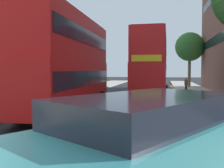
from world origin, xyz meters
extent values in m
cube|color=#ADA89E|center=(6.50, 16.00, 0.07)|extent=(4.00, 80.00, 0.14)
cube|color=#ADA89E|center=(-6.50, 16.00, 0.07)|extent=(4.00, 80.00, 0.14)
cube|color=yellow|center=(4.40, 14.00, 0.00)|extent=(0.10, 56.00, 0.01)
cube|color=yellow|center=(4.24, 14.00, 0.00)|extent=(0.10, 56.00, 0.01)
cube|color=#ADA89E|center=(0.00, 4.57, 0.05)|extent=(1.10, 2.20, 0.10)
cube|color=silver|center=(0.00, 4.57, 0.18)|extent=(0.36, 0.28, 0.16)
cube|color=white|center=(0.00, 4.57, 0.73)|extent=(0.28, 0.20, 0.95)
cube|color=blue|center=(0.00, 4.47, 0.92)|extent=(0.22, 0.01, 0.26)
cube|color=yellow|center=(0.00, 4.47, 0.54)|extent=(0.22, 0.01, 0.20)
cube|color=red|center=(-2.44, 12.50, 1.74)|extent=(2.69, 10.84, 2.60)
cube|color=red|center=(-2.44, 12.50, 4.29)|extent=(2.63, 10.62, 2.50)
cube|color=black|center=(-2.44, 12.50, 2.04)|extent=(2.71, 10.41, 0.84)
cube|color=black|center=(-2.44, 12.50, 4.39)|extent=(2.70, 10.19, 0.80)
cube|color=yellow|center=(-2.53, 17.88, 3.29)|extent=(2.00, 0.09, 0.44)
cube|color=maroon|center=(-2.44, 12.50, 5.59)|extent=(2.42, 9.76, 0.10)
cylinder|color=black|center=(-3.75, 15.82, 0.52)|extent=(0.32, 1.05, 1.04)
cylinder|color=black|center=(-1.25, 15.87, 0.52)|extent=(0.32, 1.05, 1.04)
cylinder|color=black|center=(-3.63, 9.13, 0.52)|extent=(0.32, 1.05, 1.04)
cylinder|color=black|center=(-1.13, 9.17, 0.52)|extent=(0.32, 1.05, 1.04)
cube|color=red|center=(2.04, 20.79, 1.74)|extent=(2.67, 10.84, 2.60)
cube|color=red|center=(2.04, 20.79, 4.29)|extent=(2.62, 10.62, 2.50)
cube|color=black|center=(2.04, 20.79, 2.04)|extent=(2.70, 10.41, 0.84)
cube|color=black|center=(2.04, 20.79, 4.39)|extent=(2.68, 10.19, 0.80)
cube|color=yellow|center=(1.95, 15.41, 3.29)|extent=(2.00, 0.09, 0.44)
cube|color=maroon|center=(2.04, 20.79, 5.59)|extent=(2.40, 9.75, 0.10)
cylinder|color=black|center=(3.24, 17.43, 0.52)|extent=(0.32, 1.04, 1.04)
cylinder|color=black|center=(0.74, 17.46, 0.52)|extent=(0.32, 1.04, 1.04)
cylinder|color=black|center=(3.34, 24.12, 0.52)|extent=(0.32, 1.04, 1.04)
cylinder|color=black|center=(0.84, 24.16, 0.52)|extent=(0.32, 1.04, 1.04)
cube|color=black|center=(2.86, 2.02, 1.74)|extent=(3.05, 3.50, 0.76)
cylinder|color=#2D2D38|center=(5.32, 25.04, 0.56)|extent=(0.22, 0.22, 0.85)
cube|color=#8C6647|center=(5.32, 25.04, 1.27)|extent=(0.34, 0.22, 0.56)
sphere|color=beige|center=(5.32, 25.04, 1.66)|extent=(0.20, 0.20, 0.20)
cylinder|color=#6B6047|center=(6.67, 36.56, 2.35)|extent=(0.40, 0.40, 4.43)
cylinder|color=#6B6047|center=(7.13, 36.52, 4.89)|extent=(0.21, 0.98, 0.73)
cylinder|color=#6B6047|center=(6.59, 36.97, 4.86)|extent=(0.90, 0.29, 0.68)
cylinder|color=#6B6047|center=(6.23, 36.51, 4.88)|extent=(0.22, 0.95, 0.71)
cylinder|color=#6B6047|center=(6.56, 36.08, 4.91)|extent=(1.04, 0.34, 0.78)
sphere|color=#33702D|center=(6.67, 36.56, 5.79)|extent=(4.06, 4.06, 4.06)
cube|color=black|center=(8.48, 24.33, 5.68)|extent=(0.04, 24.64, 1.00)
camera|label=1|loc=(3.07, -2.08, 2.52)|focal=42.05mm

